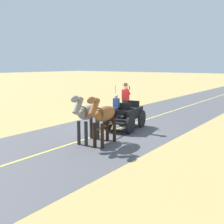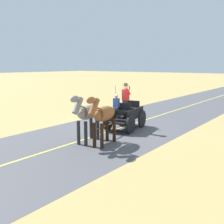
{
  "view_description": "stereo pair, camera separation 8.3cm",
  "coord_description": "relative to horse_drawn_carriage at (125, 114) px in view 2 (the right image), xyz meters",
  "views": [
    {
      "loc": [
        -8.23,
        11.34,
        3.43
      ],
      "look_at": [
        -0.33,
        0.93,
        1.1
      ],
      "focal_mm": 42.52,
      "sensor_mm": 36.0,
      "label": 1
    },
    {
      "loc": [
        -8.3,
        11.29,
        3.43
      ],
      "look_at": [
        -0.33,
        0.93,
        1.1
      ],
      "focal_mm": 42.52,
      "sensor_mm": 36.0,
      "label": 2
    }
  ],
  "objects": [
    {
      "name": "horse_off_side",
      "position": [
        -0.08,
        3.06,
        0.51
      ],
      "size": [
        0.88,
        2.15,
        2.21
      ],
      "color": "gray",
      "rests_on": "ground"
    },
    {
      "name": "road_surface",
      "position": [
        0.35,
        0.18,
        -0.81
      ],
      "size": [
        6.6,
        160.0,
        0.01
      ],
      "primitive_type": "cube",
      "color": "#4C4C51",
      "rests_on": "ground"
    },
    {
      "name": "ground_plane",
      "position": [
        0.35,
        0.18,
        -0.82
      ],
      "size": [
        200.0,
        200.0,
        0.0
      ],
      "primitive_type": "plane",
      "color": "tan"
    },
    {
      "name": "horse_near_side",
      "position": [
        -0.9,
        2.92,
        0.51
      ],
      "size": [
        0.8,
        2.15,
        2.21
      ],
      "color": "brown",
      "rests_on": "ground"
    },
    {
      "name": "road_centre_stripe",
      "position": [
        0.35,
        0.18,
        -0.81
      ],
      "size": [
        0.12,
        160.0,
        0.0
      ],
      "primitive_type": "cube",
      "color": "#DBCC4C",
      "rests_on": "road_surface"
    },
    {
      "name": "horse_drawn_carriage",
      "position": [
        0.0,
        0.0,
        0.0
      ],
      "size": [
        1.79,
        4.51,
        2.5
      ],
      "color": "black",
      "rests_on": "ground"
    }
  ]
}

